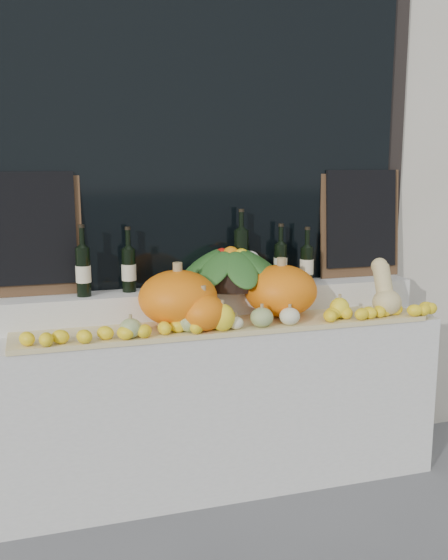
# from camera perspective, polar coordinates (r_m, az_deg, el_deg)

# --- Properties ---
(storefront_facade) EXTENTS (7.00, 0.94, 4.50)m
(storefront_facade) POSITION_cam_1_polar(r_m,az_deg,el_deg) (3.89, -3.61, 18.74)
(storefront_facade) COLOR beige
(storefront_facade) RESTS_ON ground
(display_sill) EXTENTS (2.30, 0.55, 0.88)m
(display_sill) POSITION_cam_1_polar(r_m,az_deg,el_deg) (3.40, -0.38, -11.09)
(display_sill) COLOR silver
(display_sill) RESTS_ON ground
(rear_tier) EXTENTS (2.30, 0.25, 0.16)m
(rear_tier) POSITION_cam_1_polar(r_m,az_deg,el_deg) (3.38, -1.11, -1.98)
(rear_tier) COLOR silver
(rear_tier) RESTS_ON display_sill
(straw_bedding) EXTENTS (2.10, 0.32, 0.02)m
(straw_bedding) POSITION_cam_1_polar(r_m,az_deg,el_deg) (3.14, 0.27, -4.24)
(straw_bedding) COLOR tan
(straw_bedding) RESTS_ON display_sill
(pumpkin_left) EXTENTS (0.52, 0.52, 0.28)m
(pumpkin_left) POSITION_cam_1_polar(r_m,az_deg,el_deg) (3.10, -4.23, -1.64)
(pumpkin_left) COLOR orange
(pumpkin_left) RESTS_ON straw_bedding
(pumpkin_right) EXTENTS (0.46, 0.46, 0.27)m
(pumpkin_right) POSITION_cam_1_polar(r_m,az_deg,el_deg) (3.28, 5.22, -0.98)
(pumpkin_right) COLOR orange
(pumpkin_right) RESTS_ON straw_bedding
(pumpkin_center) EXTENTS (0.23, 0.23, 0.18)m
(pumpkin_center) POSITION_cam_1_polar(r_m,az_deg,el_deg) (3.00, -1.90, -2.96)
(pumpkin_center) COLOR orange
(pumpkin_center) RESTS_ON straw_bedding
(butternut_squash) EXTENTS (0.15, 0.21, 0.29)m
(butternut_squash) POSITION_cam_1_polar(r_m,az_deg,el_deg) (3.42, 14.49, -1.05)
(butternut_squash) COLOR #D9C17F
(butternut_squash) RESTS_ON straw_bedding
(decorative_gourds) EXTENTS (1.20, 0.17, 0.15)m
(decorative_gourds) POSITION_cam_1_polar(r_m,az_deg,el_deg) (3.05, 1.53, -3.48)
(decorative_gourds) COLOR #3D6F21
(decorative_gourds) RESTS_ON straw_bedding
(lemon_heap) EXTENTS (2.20, 0.16, 0.06)m
(lemon_heap) POSITION_cam_1_polar(r_m,az_deg,el_deg) (3.03, 0.88, -3.95)
(lemon_heap) COLOR yellow
(lemon_heap) RESTS_ON straw_bedding
(produce_bowl) EXTENTS (0.63, 0.63, 0.23)m
(produce_bowl) POSITION_cam_1_polar(r_m,az_deg,el_deg) (3.36, 0.63, 1.20)
(produce_bowl) COLOR black
(produce_bowl) RESTS_ON rear_tier
(wine_bottle_far_left) EXTENTS (0.08, 0.08, 0.36)m
(wine_bottle_far_left) POSITION_cam_1_polar(r_m,az_deg,el_deg) (3.20, -12.74, 0.82)
(wine_bottle_far_left) COLOR black
(wine_bottle_far_left) RESTS_ON rear_tier
(wine_bottle_near_left) EXTENTS (0.08, 0.08, 0.34)m
(wine_bottle_near_left) POSITION_cam_1_polar(r_m,az_deg,el_deg) (3.27, -8.70, 0.98)
(wine_bottle_near_left) COLOR black
(wine_bottle_near_left) RESTS_ON rear_tier
(wine_bottle_tall) EXTENTS (0.08, 0.08, 0.42)m
(wine_bottle_tall) POSITION_cam_1_polar(r_m,az_deg,el_deg) (3.41, 1.58, 2.14)
(wine_bottle_tall) COLOR black
(wine_bottle_tall) RESTS_ON rear_tier
(wine_bottle_near_right) EXTENTS (0.08, 0.08, 0.33)m
(wine_bottle_near_right) POSITION_cam_1_polar(r_m,az_deg,el_deg) (3.50, 5.19, 1.62)
(wine_bottle_near_right) COLOR black
(wine_bottle_near_right) RESTS_ON rear_tier
(wine_bottle_far_right) EXTENTS (0.08, 0.08, 0.31)m
(wine_bottle_far_right) POSITION_cam_1_polar(r_m,az_deg,el_deg) (3.51, 7.57, 1.46)
(wine_bottle_far_right) COLOR black
(wine_bottle_far_right) RESTS_ON rear_tier
(chalkboard_left) EXTENTS (0.50, 0.08, 0.62)m
(chalkboard_left) POSITION_cam_1_polar(r_m,az_deg,el_deg) (3.26, -17.27, 4.24)
(chalkboard_left) COLOR #4C331E
(chalkboard_left) RESTS_ON rear_tier
(chalkboard_right) EXTENTS (0.50, 0.08, 0.62)m
(chalkboard_right) POSITION_cam_1_polar(r_m,az_deg,el_deg) (3.73, 12.38, 5.26)
(chalkboard_right) COLOR #4C331E
(chalkboard_right) RESTS_ON rear_tier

